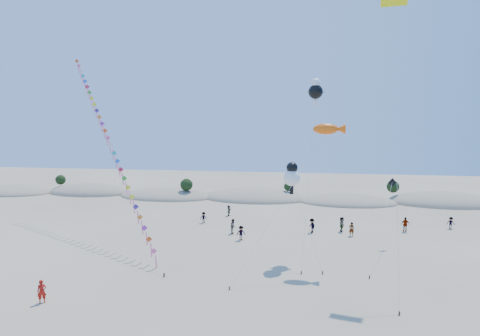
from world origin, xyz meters
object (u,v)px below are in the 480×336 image
(kite_train, at_px, (107,136))
(fish_kite, at_px, (329,129))
(parafoil_kite, at_px, (394,7))
(flyer_foreground, at_px, (42,292))

(kite_train, relative_size, fish_kite, 1.82)
(kite_train, xyz_separation_m, parafoil_kite, (31.71, -7.70, 12.09))
(flyer_foreground, bearing_deg, parafoil_kite, -9.59)
(fish_kite, height_order, flyer_foreground, fish_kite)
(kite_train, bearing_deg, fish_kite, -14.54)
(fish_kite, bearing_deg, kite_train, 165.46)
(kite_train, distance_m, flyer_foreground, 22.83)
(parafoil_kite, height_order, flyer_foreground, parafoil_kite)
(parafoil_kite, bearing_deg, fish_kite, 170.84)
(kite_train, height_order, fish_kite, kite_train)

